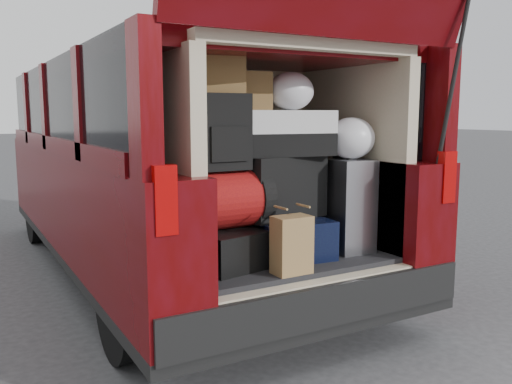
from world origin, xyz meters
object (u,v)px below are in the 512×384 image
Objects in this scene: backpack at (222,132)px; silver_roller at (343,204)px; black_hardshell at (220,246)px; navy_hardshell at (285,236)px; black_soft_case at (279,186)px; twotone_duffel at (281,133)px; kraft_bag at (292,245)px; red_duffel at (222,199)px.

silver_roller is at bearing -2.30° from backpack.
black_hardshell is 0.99× the size of navy_hardshell.
backpack is at bearing -178.40° from black_soft_case.
backpack is (-0.41, -0.07, 0.33)m from black_soft_case.
twotone_duffel is (0.01, -0.02, 0.31)m from black_soft_case.
backpack reaches higher than silver_roller.
silver_roller is (0.81, -0.07, 0.18)m from black_hardshell.
twotone_duffel is (0.16, 0.36, 0.57)m from kraft_bag.
red_duffel is (-0.42, -0.02, 0.26)m from navy_hardshell.
kraft_bag is at bearing -65.79° from black_hardshell.
silver_roller reaches higher than red_duffel.
navy_hardshell is 0.61m from twotone_duffel.
black_soft_case reaches higher than silver_roller.
navy_hardshell is 1.29× the size of backpack.
twotone_duffel reaches higher than red_duffel.
black_hardshell is at bearing -171.29° from twotone_duffel.
kraft_bag is at bearing -51.23° from backpack.
navy_hardshell is at bearing -33.43° from twotone_duffel.
red_duffel is 0.40m from black_soft_case.
red_duffel is 0.99× the size of black_soft_case.
black_soft_case is 0.53m from backpack.
black_soft_case is (0.15, 0.38, 0.26)m from kraft_bag.
backpack reaches higher than black_hardshell.
silver_roller is 0.97× the size of twotone_duffel.
black_soft_case is 0.31m from twotone_duffel.
twotone_duffel reaches higher than navy_hardshell.
navy_hardshell is 1.04× the size of red_duffel.
navy_hardshell is at bearing 62.02° from kraft_bag.
twotone_duffel is at bearing 3.46° from red_duffel.
black_soft_case is at bearing 132.52° from navy_hardshell.
black_hardshell is 1.69× the size of kraft_bag.
silver_roller is 0.94m from backpack.
twotone_duffel reaches higher than black_hardshell.
black_soft_case is (0.40, 0.03, 0.31)m from black_hardshell.
navy_hardshell is at bearing 0.88° from red_duffel.
backpack reaches higher than twotone_duffel.
backpack is at bearing -108.06° from black_hardshell.
black_hardshell is at bearing 124.65° from kraft_bag.
kraft_bag reaches higher than navy_hardshell.
silver_roller is at bearing -3.17° from navy_hardshell.
red_duffel is at bearing 67.47° from backpack.
silver_roller is 0.61m from twotone_duffel.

